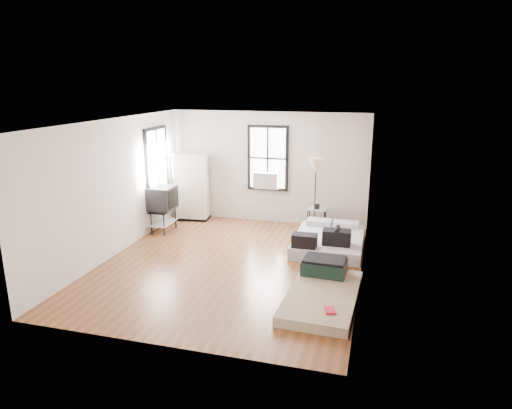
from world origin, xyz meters
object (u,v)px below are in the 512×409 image
(tv_stand, at_px, (163,199))
(side_table, at_px, (317,213))
(mattress_bare, at_px, (323,289))
(floor_lamp, at_px, (316,169))
(wardrobe, at_px, (192,187))
(mattress_main, at_px, (328,240))

(tv_stand, bearing_deg, side_table, 17.81)
(mattress_bare, distance_m, floor_lamp, 3.80)
(wardrobe, distance_m, tv_stand, 1.16)
(wardrobe, height_order, floor_lamp, floor_lamp)
(mattress_bare, xyz_separation_m, floor_lamp, (-0.66, 3.47, 1.39))
(mattress_main, relative_size, side_table, 3.27)
(mattress_main, relative_size, tv_stand, 1.79)
(wardrobe, height_order, side_table, wardrobe)
(mattress_bare, bearing_deg, tv_stand, 152.20)
(wardrobe, relative_size, side_table, 2.85)
(floor_lamp, bearing_deg, side_table, 78.02)
(side_table, relative_size, tv_stand, 0.55)
(floor_lamp, bearing_deg, mattress_bare, -79.20)
(mattress_main, height_order, tv_stand, tv_stand)
(side_table, xyz_separation_m, floor_lamp, (-0.04, -0.17, 1.12))
(mattress_main, distance_m, wardrobe, 3.96)
(wardrobe, bearing_deg, mattress_bare, -49.36)
(floor_lamp, height_order, tv_stand, floor_lamp)
(mattress_bare, height_order, floor_lamp, floor_lamp)
(mattress_main, distance_m, floor_lamp, 1.82)
(mattress_bare, bearing_deg, mattress_main, 97.32)
(mattress_main, distance_m, mattress_bare, 2.35)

